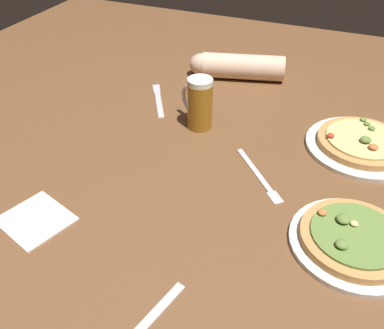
{
  "coord_description": "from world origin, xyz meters",
  "views": [
    {
      "loc": [
        0.33,
        -0.79,
        0.67
      ],
      "look_at": [
        0.0,
        0.0,
        0.02
      ],
      "focal_mm": 39.41,
      "sensor_mm": 36.0,
      "label": 1
    }
  ],
  "objects_px": {
    "napkin_folded": "(36,219)",
    "diner_arm": "(234,66)",
    "pizza_plate_far": "(362,144)",
    "knife_right": "(158,99)",
    "fork_spare": "(259,175)",
    "knife_spare": "(140,329)",
    "beer_mug_dark": "(199,103)",
    "pizza_plate_near": "(354,240)"
  },
  "relations": [
    {
      "from": "napkin_folded",
      "to": "knife_right",
      "type": "relative_size",
      "value": 0.7
    },
    {
      "from": "napkin_folded",
      "to": "pizza_plate_near",
      "type": "bearing_deg",
      "value": 16.65
    },
    {
      "from": "beer_mug_dark",
      "to": "napkin_folded",
      "type": "distance_m",
      "value": 0.55
    },
    {
      "from": "napkin_folded",
      "to": "fork_spare",
      "type": "height_order",
      "value": "napkin_folded"
    },
    {
      "from": "diner_arm",
      "to": "pizza_plate_far",
      "type": "bearing_deg",
      "value": -31.64
    },
    {
      "from": "pizza_plate_near",
      "to": "knife_right",
      "type": "bearing_deg",
      "value": 148.17
    },
    {
      "from": "pizza_plate_far",
      "to": "knife_spare",
      "type": "height_order",
      "value": "pizza_plate_far"
    },
    {
      "from": "beer_mug_dark",
      "to": "knife_spare",
      "type": "bearing_deg",
      "value": -76.63
    },
    {
      "from": "napkin_folded",
      "to": "diner_arm",
      "type": "relative_size",
      "value": 0.43
    },
    {
      "from": "beer_mug_dark",
      "to": "knife_spare",
      "type": "xyz_separation_m",
      "value": [
        0.16,
        -0.66,
        -0.07
      ]
    },
    {
      "from": "pizza_plate_near",
      "to": "pizza_plate_far",
      "type": "xyz_separation_m",
      "value": [
        -0.02,
        0.38,
        -0.0
      ]
    },
    {
      "from": "pizza_plate_near",
      "to": "fork_spare",
      "type": "xyz_separation_m",
      "value": [
        -0.24,
        0.15,
        -0.01
      ]
    },
    {
      "from": "pizza_plate_far",
      "to": "beer_mug_dark",
      "type": "height_order",
      "value": "beer_mug_dark"
    },
    {
      "from": "pizza_plate_near",
      "to": "napkin_folded",
      "type": "distance_m",
      "value": 0.69
    },
    {
      "from": "pizza_plate_far",
      "to": "knife_spare",
      "type": "distance_m",
      "value": 0.78
    },
    {
      "from": "pizza_plate_far",
      "to": "diner_arm",
      "type": "height_order",
      "value": "diner_arm"
    },
    {
      "from": "napkin_folded",
      "to": "fork_spare",
      "type": "xyz_separation_m",
      "value": [
        0.42,
        0.35,
        -0.0
      ]
    },
    {
      "from": "knife_right",
      "to": "diner_arm",
      "type": "bearing_deg",
      "value": 55.61
    },
    {
      "from": "pizza_plate_near",
      "to": "fork_spare",
      "type": "bearing_deg",
      "value": 148.75
    },
    {
      "from": "pizza_plate_far",
      "to": "fork_spare",
      "type": "height_order",
      "value": "pizza_plate_far"
    },
    {
      "from": "pizza_plate_far",
      "to": "knife_right",
      "type": "xyz_separation_m",
      "value": [
        -0.64,
        0.03,
        -0.01
      ]
    },
    {
      "from": "pizza_plate_far",
      "to": "fork_spare",
      "type": "relative_size",
      "value": 1.64
    },
    {
      "from": "diner_arm",
      "to": "knife_spare",
      "type": "bearing_deg",
      "value": -80.87
    },
    {
      "from": "knife_spare",
      "to": "diner_arm",
      "type": "height_order",
      "value": "diner_arm"
    },
    {
      "from": "knife_right",
      "to": "diner_arm",
      "type": "xyz_separation_m",
      "value": [
        0.18,
        0.26,
        0.04
      ]
    },
    {
      "from": "beer_mug_dark",
      "to": "fork_spare",
      "type": "height_order",
      "value": "beer_mug_dark"
    },
    {
      "from": "knife_right",
      "to": "fork_spare",
      "type": "xyz_separation_m",
      "value": [
        0.41,
        -0.26,
        0.0
      ]
    },
    {
      "from": "pizza_plate_far",
      "to": "knife_right",
      "type": "distance_m",
      "value": 0.64
    },
    {
      "from": "knife_right",
      "to": "knife_spare",
      "type": "relative_size",
      "value": 0.91
    },
    {
      "from": "knife_spare",
      "to": "beer_mug_dark",
      "type": "bearing_deg",
      "value": 103.37
    },
    {
      "from": "pizza_plate_far",
      "to": "fork_spare",
      "type": "bearing_deg",
      "value": -134.94
    },
    {
      "from": "fork_spare",
      "to": "knife_spare",
      "type": "bearing_deg",
      "value": -98.69
    },
    {
      "from": "knife_spare",
      "to": "diner_arm",
      "type": "distance_m",
      "value": 1.02
    },
    {
      "from": "knife_right",
      "to": "diner_arm",
      "type": "distance_m",
      "value": 0.31
    },
    {
      "from": "knife_spare",
      "to": "knife_right",
      "type": "bearing_deg",
      "value": 114.15
    },
    {
      "from": "pizza_plate_near",
      "to": "knife_spare",
      "type": "height_order",
      "value": "pizza_plate_near"
    },
    {
      "from": "pizza_plate_far",
      "to": "knife_right",
      "type": "bearing_deg",
      "value": 177.24
    },
    {
      "from": "fork_spare",
      "to": "knife_spare",
      "type": "relative_size",
      "value": 0.82
    },
    {
      "from": "napkin_folded",
      "to": "knife_right",
      "type": "distance_m",
      "value": 0.61
    },
    {
      "from": "fork_spare",
      "to": "diner_arm",
      "type": "relative_size",
      "value": 0.55
    },
    {
      "from": "pizza_plate_near",
      "to": "beer_mug_dark",
      "type": "height_order",
      "value": "beer_mug_dark"
    },
    {
      "from": "knife_right",
      "to": "pizza_plate_near",
      "type": "bearing_deg",
      "value": -31.83
    }
  ]
}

